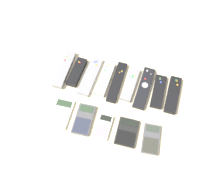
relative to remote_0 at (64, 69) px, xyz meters
The scene contains 15 objects.
ground_plane 0.30m from the remote_0, 26.17° to the right, with size 3.00×3.00×0.00m, color beige.
remote_0 is the anchor object (origin of this frame).
remote_1 0.07m from the remote_0, ahead, with size 0.06×0.16×0.03m.
remote_2 0.14m from the remote_0, ahead, with size 0.07×0.22×0.02m.
remote_3 0.21m from the remote_0, ahead, with size 0.06×0.19×0.02m.
remote_4 0.27m from the remote_0, ahead, with size 0.05×0.22×0.02m.
remote_5 0.33m from the remote_0, ahead, with size 0.06×0.18×0.02m.
remote_6 0.40m from the remote_0, ahead, with size 0.07×0.22×0.02m.
remote_7 0.47m from the remote_0, ahead, with size 0.05×0.17×0.02m.
remote_8 0.54m from the remote_0, ahead, with size 0.06×0.19×0.02m.
calculator_0 0.23m from the remote_0, 73.26° to the right, with size 0.09×0.14×0.01m.
calculator_1 0.28m from the remote_0, 51.78° to the right, with size 0.08×0.14×0.02m.
calculator_2 0.36m from the remote_0, 40.59° to the right, with size 0.06×0.11×0.02m.
calculator_3 0.44m from the remote_0, 31.63° to the right, with size 0.09×0.12×0.02m.
calculator_4 0.53m from the remote_0, 25.80° to the right, with size 0.08×0.13×0.02m.
Camera 1 is at (0.11, -0.38, 0.91)m, focal length 35.00 mm.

